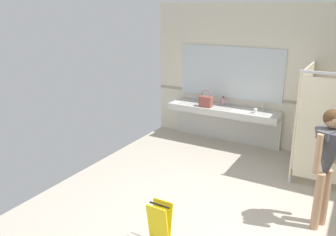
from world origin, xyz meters
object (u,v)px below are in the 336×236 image
object	(u,v)px
person_standing	(328,155)
paper_cup	(255,111)
handbag	(206,101)
wet_floor_sign	(160,224)
soap_dispenser	(223,101)

from	to	relation	value
person_standing	paper_cup	world-z (taller)	person_standing
handbag	paper_cup	xyz separation A→B (m)	(1.07, 0.05, -0.07)
person_standing	wet_floor_sign	bearing A→B (deg)	-140.12
soap_dispenser	wet_floor_sign	bearing A→B (deg)	-80.13
handbag	paper_cup	distance (m)	1.08
handbag	soap_dispenser	xyz separation A→B (m)	(0.28, 0.32, -0.04)
handbag	wet_floor_sign	xyz separation A→B (m)	(0.94, -3.50, -0.66)
handbag	soap_dispenser	distance (m)	0.42
person_standing	paper_cup	xyz separation A→B (m)	(-1.55, 2.14, -0.18)
handbag	soap_dispenser	world-z (taller)	handbag
person_standing	soap_dispenser	world-z (taller)	person_standing
paper_cup	wet_floor_sign	xyz separation A→B (m)	(-0.13, -3.54, -0.58)
person_standing	soap_dispenser	xyz separation A→B (m)	(-2.35, 2.41, -0.14)
soap_dispenser	paper_cup	bearing A→B (deg)	-18.81
soap_dispenser	wet_floor_sign	size ratio (longest dim) A/B	0.34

